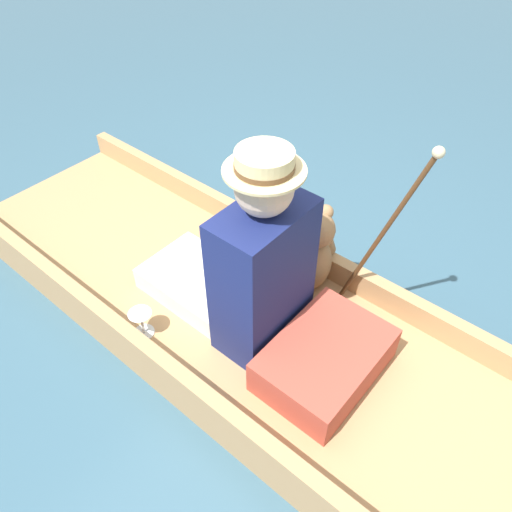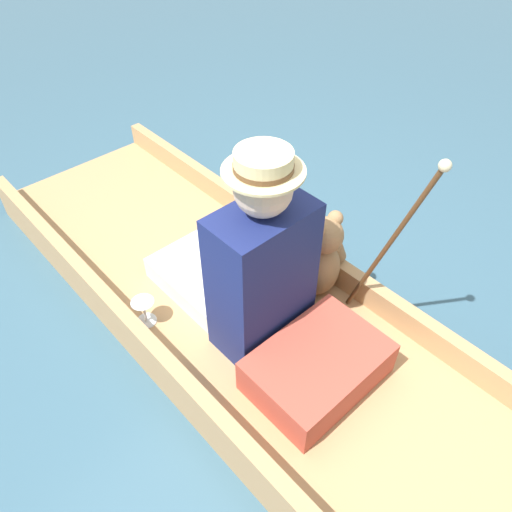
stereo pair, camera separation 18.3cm
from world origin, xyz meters
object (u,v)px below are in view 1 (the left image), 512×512
at_px(wine_glass, 141,319).
at_px(walking_cane, 390,222).
at_px(seated_person, 248,269).
at_px(teddy_bear, 314,253).

distance_m(wine_glass, walking_cane, 1.11).
xyz_separation_m(seated_person, teddy_bear, (0.37, -0.08, -0.13)).
bearing_deg(walking_cane, wine_glass, 137.60).
height_order(wine_glass, walking_cane, walking_cane).
xyz_separation_m(seated_person, walking_cane, (0.41, -0.38, 0.18)).
bearing_deg(teddy_bear, wine_glass, 151.25).
bearing_deg(seated_person, walking_cane, -52.05).
bearing_deg(teddy_bear, walking_cane, -81.06).
height_order(seated_person, walking_cane, seated_person).
relative_size(teddy_bear, wine_glass, 3.44).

